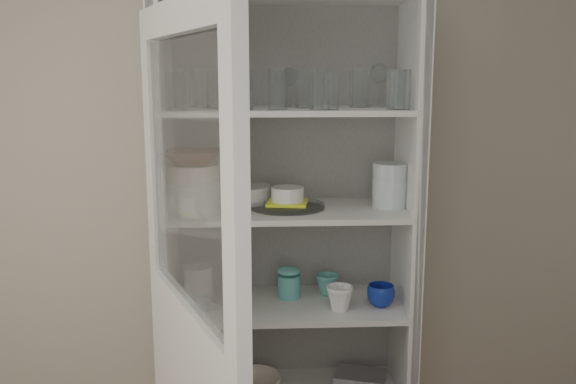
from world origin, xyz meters
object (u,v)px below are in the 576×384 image
(cupboard_door, at_px, (193,375))
(cream_dish, at_px, (255,384))
(plate_stack_front, at_px, (195,197))
(white_canister, at_px, (198,283))
(yellow_trivet, at_px, (288,202))
(goblet_3, at_px, (379,83))
(mug_blue, at_px, (381,295))
(terracotta_bowl, at_px, (193,157))
(grey_bowl_stack, at_px, (390,185))
(white_ramekin, at_px, (288,194))
(cream_bowl, at_px, (194,173))
(glass_platter, at_px, (288,206))
(mug_teal, at_px, (327,285))
(goblet_0, at_px, (236,84))
(tin_box, at_px, (360,380))
(mug_white, at_px, (340,298))
(goblet_2, at_px, (283,87))
(pantry_cabinet, at_px, (287,278))
(measuring_cups, at_px, (202,304))
(teal_jar, at_px, (289,284))
(goblet_1, at_px, (290,85))
(plate_stack_back, at_px, (244,194))

(cupboard_door, relative_size, cream_dish, 9.19)
(plate_stack_front, height_order, white_canister, plate_stack_front)
(yellow_trivet, relative_size, white_canister, 1.09)
(goblet_3, distance_m, mug_blue, 0.86)
(terracotta_bowl, height_order, grey_bowl_stack, terracotta_bowl)
(yellow_trivet, bearing_deg, white_ramekin, 0.00)
(plate_stack_front, distance_m, cream_bowl, 0.09)
(glass_platter, bearing_deg, mug_teal, 25.04)
(terracotta_bowl, bearing_deg, cream_bowl, 0.00)
(goblet_3, xyz_separation_m, glass_platter, (-0.37, -0.08, -0.49))
(goblet_3, bearing_deg, goblet_0, 175.46)
(yellow_trivet, bearing_deg, terracotta_bowl, -169.90)
(glass_platter, height_order, tin_box, glass_platter)
(terracotta_bowl, xyz_separation_m, tin_box, (0.68, 0.08, -0.99))
(goblet_3, relative_size, white_ramekin, 1.43)
(mug_white, bearing_deg, mug_blue, 34.84)
(cupboard_door, distance_m, terracotta_bowl, 0.83)
(goblet_0, xyz_separation_m, mug_blue, (0.58, -0.19, -0.84))
(cream_bowl, xyz_separation_m, white_ramekin, (0.36, 0.06, -0.10))
(white_ramekin, bearing_deg, terracotta_bowl, -169.90)
(glass_platter, relative_size, tin_box, 1.42)
(cream_bowl, distance_m, terracotta_bowl, 0.06)
(yellow_trivet, bearing_deg, goblet_2, 96.44)
(terracotta_bowl, xyz_separation_m, white_canister, (-0.01, 0.12, -0.55))
(pantry_cabinet, relative_size, cupboard_door, 1.05)
(terracotta_bowl, bearing_deg, glass_platter, 10.10)
(goblet_3, relative_size, mug_white, 1.75)
(pantry_cabinet, relative_size, goblet_0, 11.79)
(goblet_3, xyz_separation_m, terracotta_bowl, (-0.74, -0.15, -0.28))
(measuring_cups, bearing_deg, white_ramekin, 8.99)
(goblet_2, relative_size, tin_box, 0.74)
(grey_bowl_stack, bearing_deg, tin_box, 168.20)
(mug_white, height_order, teal_jar, teal_jar)
(terracotta_bowl, height_order, teal_jar, terracotta_bowl)
(teal_jar, distance_m, measuring_cups, 0.38)
(pantry_cabinet, xyz_separation_m, goblet_2, (-0.02, 0.05, 0.80))
(goblet_3, height_order, teal_jar, goblet_3)
(goblet_1, relative_size, teal_jar, 1.46)
(mug_blue, xyz_separation_m, white_canister, (-0.75, 0.11, 0.03))
(yellow_trivet, xyz_separation_m, mug_blue, (0.38, -0.06, -0.38))
(cream_bowl, bearing_deg, plate_stack_back, 46.19)
(goblet_2, bearing_deg, white_ramekin, -83.56)
(goblet_2, distance_m, plate_stack_back, 0.47)
(cream_dish, bearing_deg, plate_stack_front, -163.28)
(terracotta_bowl, distance_m, measuring_cups, 0.60)
(plate_stack_front, xyz_separation_m, tin_box, (0.68, 0.08, -0.83))
(cream_dish, bearing_deg, grey_bowl_stack, -0.67)
(cupboard_door, xyz_separation_m, white_canister, (-0.05, 0.69, 0.06))
(plate_stack_front, distance_m, white_ramekin, 0.37)
(cupboard_door, distance_m, mug_teal, 0.87)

